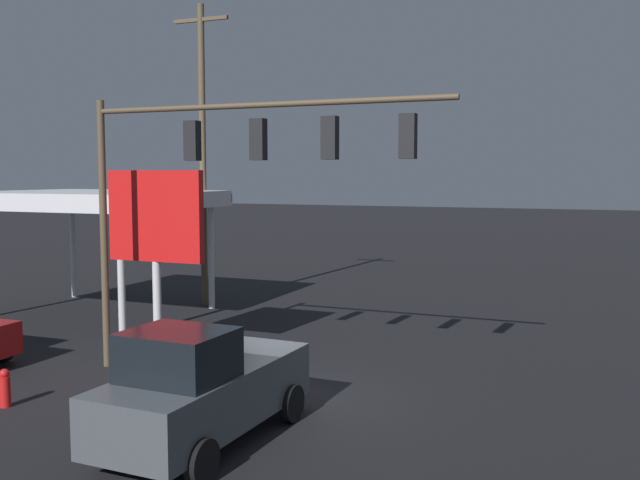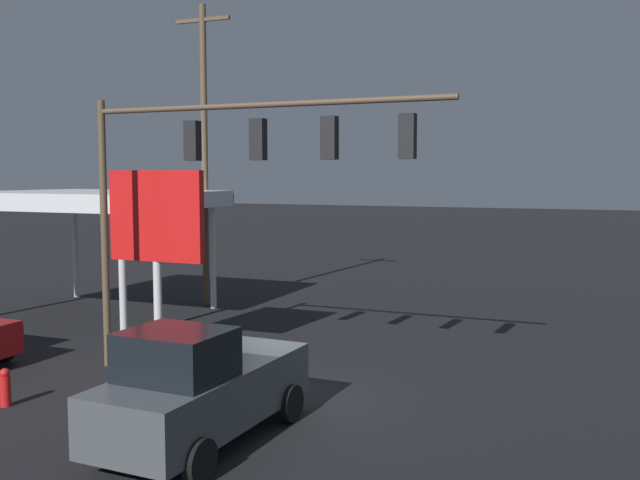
% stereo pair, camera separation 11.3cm
% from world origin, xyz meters
% --- Properties ---
extents(ground_plane, '(200.00, 200.00, 0.00)m').
position_xyz_m(ground_plane, '(0.00, 0.00, 0.00)').
color(ground_plane, black).
extents(traffic_signal_assembly, '(9.66, 0.43, 7.20)m').
position_xyz_m(traffic_signal_assembly, '(1.97, -0.85, 5.53)').
color(traffic_signal_assembly, brown).
rests_on(traffic_signal_assembly, ground).
extents(utility_pole, '(2.40, 0.26, 11.87)m').
position_xyz_m(utility_pole, '(8.30, -9.85, 6.23)').
color(utility_pole, brown).
rests_on(utility_pole, ground).
extents(gas_station_canopy, '(8.02, 6.75, 4.62)m').
position_xyz_m(gas_station_canopy, '(11.03, -6.54, 4.26)').
color(gas_station_canopy, silver).
rests_on(gas_station_canopy, ground).
extents(price_sign, '(3.04, 0.27, 5.36)m').
position_xyz_m(price_sign, '(5.11, -2.16, 3.88)').
color(price_sign, silver).
rests_on(price_sign, ground).
extents(pickup_parked, '(2.40, 5.26, 2.40)m').
position_xyz_m(pickup_parked, '(0.37, 3.09, 1.11)').
color(pickup_parked, '#474C51').
rests_on(pickup_parked, ground).
extents(fire_hydrant, '(0.24, 0.24, 0.88)m').
position_xyz_m(fire_hydrant, '(5.68, 2.87, 0.44)').
color(fire_hydrant, red).
rests_on(fire_hydrant, ground).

